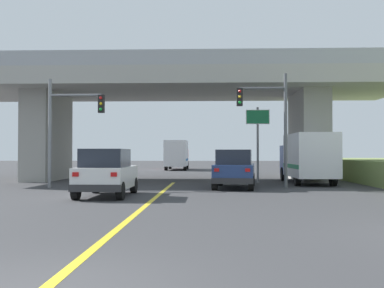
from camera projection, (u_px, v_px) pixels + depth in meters
name	position (u px, v px, depth m)	size (l,w,h in m)	color
ground	(177.00, 180.00, 32.10)	(160.00, 160.00, 0.00)	#353538
overpass_bridge	(177.00, 99.00, 32.20)	(30.20, 9.69, 7.90)	#A8A59E
lane_divider_stripe	(151.00, 202.00, 17.87)	(0.20, 23.29, 0.01)	yellow
suv_lead	(107.00, 173.00, 20.05)	(2.02, 4.41, 2.02)	silver
suv_crossing	(235.00, 169.00, 24.82)	(2.50, 4.80, 2.02)	navy
box_truck	(308.00, 157.00, 28.61)	(2.33, 7.30, 2.98)	navy
traffic_signal_nearside	(270.00, 116.00, 25.16)	(2.69, 0.36, 6.09)	#56595E
traffic_signal_farside	(68.00, 120.00, 25.18)	(3.02, 0.36, 5.82)	slate
highway_sign	(258.00, 128.00, 29.50)	(1.47, 0.17, 4.72)	slate
semi_truck_distant	(177.00, 155.00, 52.10)	(2.33, 7.44, 3.19)	red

